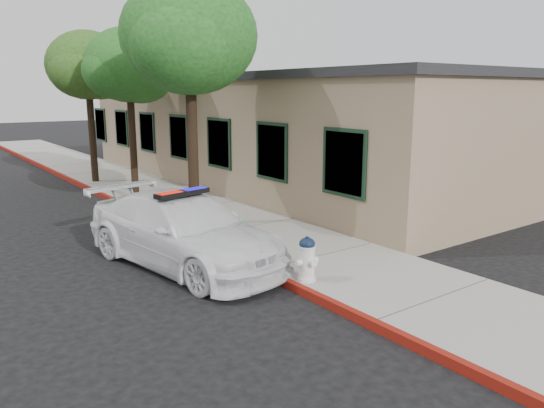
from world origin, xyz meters
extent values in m
plane|color=black|center=(0.00, 0.00, 0.00)|extent=(120.00, 120.00, 0.00)
cube|color=gray|center=(1.60, 3.00, 0.07)|extent=(3.20, 60.00, 0.15)
cube|color=maroon|center=(0.06, 3.00, 0.08)|extent=(0.14, 60.00, 0.16)
cube|color=#8F785D|center=(6.70, 9.00, 2.00)|extent=(7.00, 20.00, 4.00)
cube|color=black|center=(6.70, 9.00, 4.12)|extent=(7.30, 20.30, 0.24)
cube|color=black|center=(3.17, 1.00, 1.95)|extent=(0.08, 1.48, 1.68)
cube|color=black|center=(3.17, 4.00, 1.95)|extent=(0.08, 1.48, 1.68)
cube|color=black|center=(3.17, 7.00, 1.95)|extent=(0.08, 1.48, 1.68)
cube|color=black|center=(3.17, 10.00, 1.95)|extent=(0.08, 1.48, 1.68)
cube|color=black|center=(3.17, 13.00, 1.95)|extent=(0.08, 1.48, 1.68)
cube|color=black|center=(3.17, 16.00, 1.95)|extent=(0.08, 1.48, 1.68)
cube|color=black|center=(3.17, 19.00, 1.95)|extent=(0.08, 1.48, 1.68)
imported|color=white|center=(-0.90, 1.60, 0.76)|extent=(3.05, 5.51, 1.51)
cube|color=black|center=(-0.90, 1.60, 1.57)|extent=(1.23, 0.50, 0.10)
cube|color=red|center=(-1.21, 1.54, 1.58)|extent=(0.56, 0.33, 0.11)
cube|color=#160DE2|center=(-0.59, 1.66, 1.58)|extent=(0.56, 0.33, 0.11)
cylinder|color=silver|center=(0.35, -0.99, 0.18)|extent=(0.36, 0.36, 0.06)
cylinder|color=silver|center=(0.35, -0.99, 0.50)|extent=(0.29, 0.29, 0.57)
cylinder|color=silver|center=(0.35, -0.99, 0.81)|extent=(0.33, 0.33, 0.04)
ellipsoid|color=black|center=(0.35, -0.99, 0.87)|extent=(0.30, 0.30, 0.23)
cylinder|color=black|center=(0.35, -0.99, 0.97)|extent=(0.07, 0.07, 0.06)
cylinder|color=silver|center=(0.17, -0.98, 0.53)|extent=(0.13, 0.12, 0.11)
cylinder|color=silver|center=(0.53, -1.01, 0.53)|extent=(0.13, 0.12, 0.11)
cylinder|color=silver|center=(0.34, -1.17, 0.55)|extent=(0.15, 0.13, 0.15)
cylinder|color=black|center=(0.70, 4.14, 2.10)|extent=(0.28, 0.28, 3.90)
ellipsoid|color=#164918|center=(0.70, 4.14, 5.02)|extent=(3.46, 3.46, 2.94)
ellipsoid|color=#164918|center=(1.16, 4.57, 4.70)|extent=(2.60, 2.60, 2.21)
ellipsoid|color=#164918|center=(0.34, 3.73, 4.81)|extent=(2.71, 2.71, 2.30)
cylinder|color=black|center=(1.12, 9.41, 1.91)|extent=(0.25, 0.25, 3.52)
ellipsoid|color=#1A551A|center=(1.12, 9.41, 4.53)|extent=(2.95, 2.95, 2.51)
ellipsoid|color=#1A551A|center=(1.57, 9.55, 4.24)|extent=(2.38, 2.38, 2.02)
ellipsoid|color=#1A551A|center=(0.69, 9.35, 4.34)|extent=(2.28, 2.28, 1.94)
cylinder|color=black|center=(0.70, 12.53, 1.93)|extent=(0.26, 0.26, 3.56)
ellipsoid|color=#244515|center=(0.70, 12.53, 4.62)|extent=(3.05, 3.05, 2.59)
ellipsoid|color=#244515|center=(1.20, 12.75, 4.32)|extent=(2.34, 2.34, 1.99)
ellipsoid|color=#244515|center=(0.41, 12.22, 4.42)|extent=(2.44, 2.44, 2.07)
camera|label=1|loc=(-5.72, -8.19, 3.67)|focal=34.50mm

